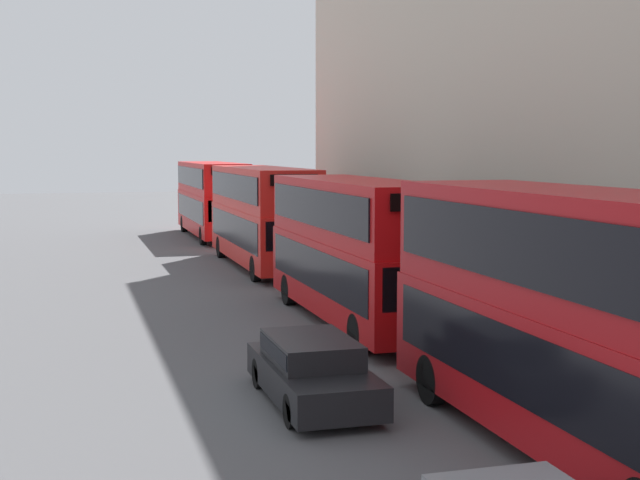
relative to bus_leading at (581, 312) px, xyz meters
The scene contains 5 objects.
bus_leading is the anchor object (origin of this frame).
bus_second_in_queue 11.69m from the bus_leading, 90.00° to the left, with size 2.59×10.38×4.19m.
bus_third_in_queue 24.48m from the bus_leading, 90.00° to the left, with size 2.59×11.11×4.28m.
bus_trailing 37.96m from the bus_leading, 90.00° to the left, with size 2.59×11.02×4.28m.
car_hatchback 5.68m from the bus_leading, 128.95° to the left, with size 1.78×4.43×1.32m.
Camera 1 is at (-6.45, -6.07, 5.08)m, focal length 50.00 mm.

